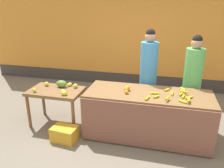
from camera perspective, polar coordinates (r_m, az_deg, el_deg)
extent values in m
plane|color=#756B5B|center=(4.37, 4.44, -12.22)|extent=(24.00, 24.00, 0.00)
cube|color=orange|center=(6.33, 9.02, 13.76)|extent=(9.71, 0.20, 3.31)
cube|color=#3F3833|center=(6.55, 8.23, 0.77)|extent=(9.71, 0.04, 0.36)
cube|color=brown|center=(4.13, 8.99, -7.71)|extent=(2.20, 0.84, 0.85)
cube|color=brown|center=(3.75, 8.34, -10.74)|extent=(2.20, 0.03, 0.79)
cube|color=brown|center=(4.49, -14.19, -1.80)|extent=(1.03, 0.65, 0.06)
cylinder|color=brown|center=(4.65, -20.47, -6.64)|extent=(0.06, 0.06, 0.67)
cylinder|color=brown|center=(4.23, -9.83, -8.38)|extent=(0.06, 0.06, 0.67)
cylinder|color=brown|center=(5.06, -17.09, -4.02)|extent=(0.06, 0.06, 0.67)
cylinder|color=brown|center=(4.67, -7.18, -5.31)|extent=(0.06, 0.06, 0.67)
cylinder|color=yellow|center=(4.10, 13.77, -1.43)|extent=(0.10, 0.12, 0.04)
cylinder|color=yellow|center=(3.69, 8.99, -3.55)|extent=(0.08, 0.16, 0.04)
cylinder|color=yellow|center=(3.91, 10.82, -2.30)|extent=(0.15, 0.05, 0.04)
cylinder|color=yellow|center=(3.89, 17.70, -3.04)|extent=(0.06, 0.14, 0.04)
cylinder|color=yellow|center=(3.70, 17.62, -4.27)|extent=(0.13, 0.10, 0.04)
cylinder|color=yellow|center=(3.77, 11.25, -3.18)|extent=(0.10, 0.12, 0.04)
cylinder|color=yellow|center=(3.97, 15.11, -2.32)|extent=(0.05, 0.15, 0.04)
cylinder|color=gold|center=(3.97, 17.17, -2.50)|extent=(0.09, 0.14, 0.04)
cylinder|color=yellow|center=(3.87, 19.05, -3.30)|extent=(0.14, 0.13, 0.04)
cylinder|color=gold|center=(3.72, 18.97, -3.77)|extent=(0.05, 0.16, 0.04)
cylinder|color=gold|center=(4.02, 17.81, -1.83)|extent=(0.13, 0.08, 0.04)
cylinder|color=yellow|center=(4.12, 17.61, -1.24)|extent=(0.10, 0.14, 0.04)
cylinder|color=gold|center=(3.68, 13.97, -3.51)|extent=(0.08, 0.15, 0.04)
sphere|color=orange|center=(3.86, 3.74, -1.99)|extent=(0.07, 0.07, 0.07)
sphere|color=orange|center=(3.99, 3.96, -1.06)|extent=(0.09, 0.09, 0.09)
sphere|color=orange|center=(3.96, 3.67, -1.37)|extent=(0.08, 0.08, 0.08)
ellipsoid|color=#D7D34C|center=(4.48, -9.31, -0.46)|extent=(0.11, 0.13, 0.09)
ellipsoid|color=#D1D441|center=(4.72, -16.33, 0.03)|extent=(0.11, 0.11, 0.08)
ellipsoid|color=gold|center=(4.16, -12.10, -2.34)|extent=(0.13, 0.11, 0.08)
ellipsoid|color=yellow|center=(4.60, -10.76, -0.10)|extent=(0.11, 0.13, 0.07)
ellipsoid|color=yellow|center=(4.26, -12.40, -1.88)|extent=(0.13, 0.14, 0.07)
ellipsoid|color=yellow|center=(4.18, -12.15, -2.18)|extent=(0.10, 0.11, 0.09)
ellipsoid|color=#D2D73B|center=(4.47, -19.18, -1.45)|extent=(0.11, 0.11, 0.08)
ellipsoid|color=olive|center=(4.56, -12.73, 0.06)|extent=(0.22, 0.15, 0.14)
cylinder|color=#33333D|center=(4.76, 8.80, -4.57)|extent=(0.29, 0.29, 0.73)
cylinder|color=#3F8CCC|center=(4.48, 9.35, 4.87)|extent=(0.34, 0.34, 0.89)
sphere|color=tan|center=(4.37, 9.76, 11.71)|extent=(0.21, 0.21, 0.21)
sphere|color=black|center=(4.36, 9.81, 12.59)|extent=(0.18, 0.18, 0.18)
cylinder|color=#33333D|center=(4.78, 18.94, -5.63)|extent=(0.29, 0.29, 0.69)
cylinder|color=#59B259|center=(4.51, 20.03, 3.20)|extent=(0.34, 0.34, 0.84)
sphere|color=tan|center=(4.40, 20.84, 9.64)|extent=(0.21, 0.21, 0.21)
sphere|color=black|center=(4.39, 20.95, 10.51)|extent=(0.18, 0.18, 0.18)
cube|color=gold|center=(4.17, -11.95, -12.28)|extent=(0.47, 0.36, 0.26)
ellipsoid|color=maroon|center=(4.92, -2.40, -4.83)|extent=(0.46, 0.44, 0.51)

